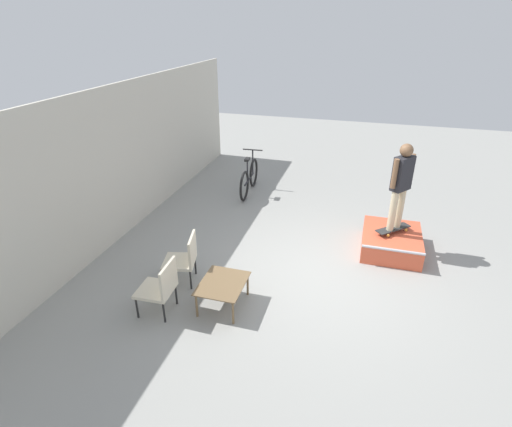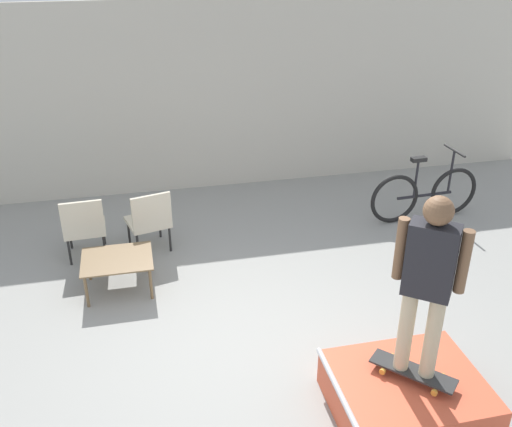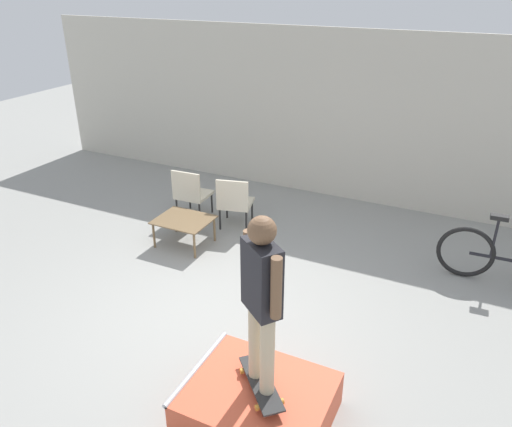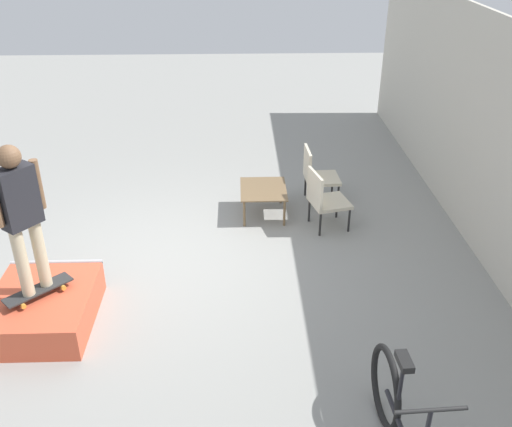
{
  "view_description": "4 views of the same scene",
  "coord_description": "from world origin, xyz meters",
  "px_view_note": "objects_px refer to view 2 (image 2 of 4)",
  "views": [
    {
      "loc": [
        -5.96,
        -0.53,
        4.11
      ],
      "look_at": [
        0.08,
        1.23,
        1.01
      ],
      "focal_mm": 28.0,
      "sensor_mm": 36.0,
      "label": 1
    },
    {
      "loc": [
        -0.92,
        -4.6,
        3.91
      ],
      "look_at": [
        0.38,
        1.21,
        0.92
      ],
      "focal_mm": 40.0,
      "sensor_mm": 36.0,
      "label": 2
    },
    {
      "loc": [
        2.68,
        -4.25,
        3.8
      ],
      "look_at": [
        0.13,
        1.02,
        0.97
      ],
      "focal_mm": 35.0,
      "sensor_mm": 36.0,
      "label": 3
    },
    {
      "loc": [
        6.36,
        1.02,
        4.12
      ],
      "look_at": [
        0.52,
        1.21,
        0.97
      ],
      "focal_mm": 40.0,
      "sensor_mm": 36.0,
      "label": 4
    }
  ],
  "objects_px": {
    "person_skater": "(428,275)",
    "patio_chair_left": "(84,225)",
    "patio_chair_right": "(149,219)",
    "coffee_table": "(117,262)",
    "skate_ramp_box": "(406,395)",
    "bicycle": "(425,194)",
    "skateboard_on_ramp": "(413,371)"
  },
  "relations": [
    {
      "from": "skate_ramp_box",
      "to": "coffee_table",
      "type": "relative_size",
      "value": 1.6
    },
    {
      "from": "skateboard_on_ramp",
      "to": "person_skater",
      "type": "bearing_deg",
      "value": 1.3
    },
    {
      "from": "person_skater",
      "to": "patio_chair_left",
      "type": "height_order",
      "value": "person_skater"
    },
    {
      "from": "skate_ramp_box",
      "to": "patio_chair_left",
      "type": "distance_m",
      "value": 4.46
    },
    {
      "from": "skateboard_on_ramp",
      "to": "bicycle",
      "type": "distance_m",
      "value": 3.99
    },
    {
      "from": "coffee_table",
      "to": "patio_chair_right",
      "type": "xyz_separation_m",
      "value": [
        0.43,
        0.84,
        0.1
      ]
    },
    {
      "from": "patio_chair_left",
      "to": "patio_chair_right",
      "type": "height_order",
      "value": "same"
    },
    {
      "from": "coffee_table",
      "to": "bicycle",
      "type": "distance_m",
      "value": 4.54
    },
    {
      "from": "skateboard_on_ramp",
      "to": "coffee_table",
      "type": "relative_size",
      "value": 0.82
    },
    {
      "from": "patio_chair_left",
      "to": "bicycle",
      "type": "height_order",
      "value": "bicycle"
    },
    {
      "from": "patio_chair_left",
      "to": "patio_chair_right",
      "type": "xyz_separation_m",
      "value": [
        0.83,
        0.0,
        0.0
      ]
    },
    {
      "from": "person_skater",
      "to": "patio_chair_left",
      "type": "bearing_deg",
      "value": 168.08
    },
    {
      "from": "skate_ramp_box",
      "to": "coffee_table",
      "type": "xyz_separation_m",
      "value": [
        -2.48,
        2.56,
        0.19
      ]
    },
    {
      "from": "patio_chair_right",
      "to": "person_skater",
      "type": "bearing_deg",
      "value": 107.55
    },
    {
      "from": "skateboard_on_ramp",
      "to": "bicycle",
      "type": "height_order",
      "value": "bicycle"
    },
    {
      "from": "coffee_table",
      "to": "patio_chair_right",
      "type": "distance_m",
      "value": 0.95
    },
    {
      "from": "person_skater",
      "to": "patio_chair_right",
      "type": "xyz_separation_m",
      "value": [
        -2.08,
        3.4,
        -0.97
      ]
    },
    {
      "from": "patio_chair_left",
      "to": "skate_ramp_box",
      "type": "bearing_deg",
      "value": 127.52
    },
    {
      "from": "skateboard_on_ramp",
      "to": "patio_chair_left",
      "type": "distance_m",
      "value": 4.47
    },
    {
      "from": "patio_chair_right",
      "to": "patio_chair_left",
      "type": "bearing_deg",
      "value": -13.74
    },
    {
      "from": "skateboard_on_ramp",
      "to": "coffee_table",
      "type": "height_order",
      "value": "skateboard_on_ramp"
    },
    {
      "from": "coffee_table",
      "to": "patio_chair_right",
      "type": "relative_size",
      "value": 0.93
    },
    {
      "from": "coffee_table",
      "to": "patio_chair_left",
      "type": "bearing_deg",
      "value": 115.58
    },
    {
      "from": "person_skater",
      "to": "skate_ramp_box",
      "type": "bearing_deg",
      "value": -138.04
    },
    {
      "from": "skate_ramp_box",
      "to": "patio_chair_right",
      "type": "bearing_deg",
      "value": 121.08
    },
    {
      "from": "skateboard_on_ramp",
      "to": "bicycle",
      "type": "bearing_deg",
      "value": 107.32
    },
    {
      "from": "skate_ramp_box",
      "to": "patio_chair_left",
      "type": "xyz_separation_m",
      "value": [
        -2.88,
        3.4,
        0.29
      ]
    },
    {
      "from": "bicycle",
      "to": "skate_ramp_box",
      "type": "bearing_deg",
      "value": -122.27
    },
    {
      "from": "skateboard_on_ramp",
      "to": "person_skater",
      "type": "relative_size",
      "value": 0.41
    },
    {
      "from": "coffee_table",
      "to": "patio_chair_left",
      "type": "relative_size",
      "value": 0.93
    },
    {
      "from": "patio_chair_left",
      "to": "bicycle",
      "type": "distance_m",
      "value": 4.85
    },
    {
      "from": "skateboard_on_ramp",
      "to": "patio_chair_left",
      "type": "xyz_separation_m",
      "value": [
        -2.91,
        3.4,
        0.02
      ]
    }
  ]
}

